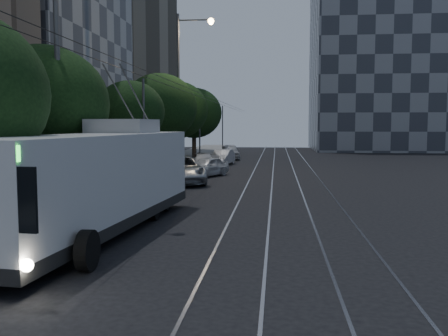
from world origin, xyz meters
The scene contains 20 objects.
ground centered at (0.00, 0.00, 0.00)m, with size 120.00×120.00×0.00m, color black.
sidewalk centered at (-7.50, 20.00, 0.07)m, with size 5.00×90.00×0.15m, color gray.
tram_rails centered at (2.50, 20.00, 0.01)m, with size 4.52×90.00×0.02m.
overhead_wires centered at (-4.97, 20.00, 3.47)m, with size 2.23×90.00×6.00m.
building_glass_mid centered at (-19.00, 22.00, 13.42)m, with size 14.40×18.40×26.80m.
building_tan_far centered at (-19.00, 42.00, 17.42)m, with size 14.40×22.40×34.80m.
building_distant_right centered at (18.00, 55.00, 12.00)m, with size 22.00×18.00×24.00m, color #323640.
trolleybus centered at (-3.74, -1.54, 1.71)m, with size 3.63×12.45×5.63m.
pickup_silver centered at (-3.80, 12.41, 0.81)m, with size 2.70×5.85×1.62m, color #A4A7AB.
car_white_a centered at (-2.73, 16.29, 0.67)m, with size 1.58×3.92×1.34m, color #B3B4B8.
car_white_b centered at (-3.76, 21.99, 0.60)m, with size 1.69×4.15×1.20m, color #B3B3B8.
car_white_c centered at (-2.70, 26.09, 0.66)m, with size 1.40×4.03×1.33m, color #B3B3B8.
car_white_d centered at (-2.70, 33.02, 0.77)m, with size 1.81×4.50×1.53m, color #B2B2B7.
tree_1 centered at (-7.00, 1.70, 4.28)m, with size 5.02×5.02×6.55m.
tree_2 centered at (-6.50, 11.48, 4.22)m, with size 3.99×3.99×6.05m.
tree_3 centered at (-6.50, 18.90, 4.75)m, with size 5.44×5.44×7.21m.
tree_4 centered at (-6.50, 24.89, 4.72)m, with size 5.39×5.39×7.16m.
tree_5 centered at (-6.50, 33.94, 4.67)m, with size 5.73×5.73×7.26m.
streetlamp_near centered at (-5.38, 0.38, 6.41)m, with size 2.57×0.44×10.70m.
streetlamp_far centered at (-4.77, 19.33, 6.81)m, with size 2.73×0.44×11.45m.
Camera 1 is at (1.97, -16.83, 3.50)m, focal length 40.00 mm.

